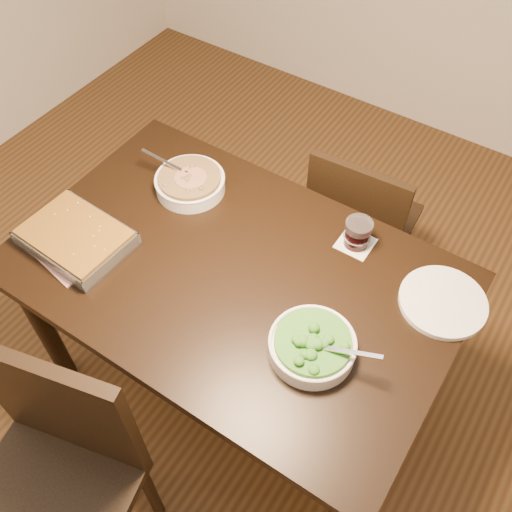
% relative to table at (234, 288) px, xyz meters
% --- Properties ---
extents(ground, '(4.00, 4.00, 0.00)m').
position_rel_table_xyz_m(ground, '(0.00, 0.00, -0.65)').
color(ground, '#412612').
rests_on(ground, ground).
extents(table, '(1.40, 0.90, 0.75)m').
position_rel_table_xyz_m(table, '(0.00, 0.00, 0.00)').
color(table, black).
rests_on(table, ground).
extents(magazine_a, '(0.33, 0.27, 0.01)m').
position_rel_table_xyz_m(magazine_a, '(-0.52, -0.21, 0.10)').
color(magazine_a, '#B43633').
rests_on(magazine_a, table).
extents(coaster, '(0.11, 0.11, 0.00)m').
position_rel_table_xyz_m(coaster, '(0.27, 0.31, 0.10)').
color(coaster, white).
rests_on(coaster, table).
extents(stew_bowl, '(0.28, 0.25, 0.09)m').
position_rel_table_xyz_m(stew_bowl, '(-0.34, 0.22, 0.13)').
color(stew_bowl, white).
rests_on(stew_bowl, table).
extents(broccoli_bowl, '(0.28, 0.25, 0.10)m').
position_rel_table_xyz_m(broccoli_bowl, '(0.35, -0.11, 0.13)').
color(broccoli_bowl, white).
rests_on(broccoli_bowl, table).
extents(baking_dish, '(0.35, 0.27, 0.06)m').
position_rel_table_xyz_m(baking_dish, '(-0.49, -0.19, 0.12)').
color(baking_dish, silver).
rests_on(baking_dish, table).
extents(wine_tumbler, '(0.09, 0.09, 0.10)m').
position_rel_table_xyz_m(wine_tumbler, '(0.27, 0.31, 0.15)').
color(wine_tumbler, black).
rests_on(wine_tumbler, coaster).
extents(dinner_plate, '(0.26, 0.26, 0.02)m').
position_rel_table_xyz_m(dinner_plate, '(0.60, 0.25, 0.10)').
color(dinner_plate, white).
rests_on(dinner_plate, table).
extents(chair_near, '(0.55, 0.55, 0.97)m').
position_rel_table_xyz_m(chair_near, '(-0.11, -0.74, -0.11)').
color(chair_near, black).
rests_on(chair_near, ground).
extents(chair_far, '(0.41, 0.41, 0.83)m').
position_rel_table_xyz_m(chair_far, '(0.15, 0.66, -0.19)').
color(chair_far, black).
rests_on(chair_far, ground).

